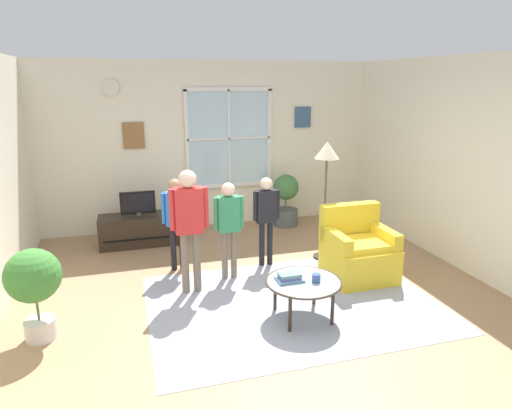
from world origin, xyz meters
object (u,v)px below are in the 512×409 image
television (138,203)px  person_red_shirt (189,218)px  armchair (358,252)px  coffee_table (303,283)px  cup (316,278)px  floor_lamp (327,162)px  remote_near_books (290,274)px  person_blue_shirt (176,214)px  person_green_shirt (229,220)px  potted_plant_corner (34,282)px  book_stack (290,277)px  person_black_shirt (266,211)px  tv_stand (140,230)px  potted_plant_by_window (286,199)px

television → person_red_shirt: (0.50, -1.77, 0.26)m
armchair → coffee_table: (-1.02, -0.75, 0.05)m
cup → floor_lamp: 1.89m
coffee_table → remote_near_books: size_ratio=5.55×
person_blue_shirt → floor_lamp: size_ratio=0.75×
cup → remote_near_books: cup is taller
remote_near_books → person_green_shirt: 1.12m
person_green_shirt → cup: bearing=-63.0°
person_red_shirt → potted_plant_corner: (-1.51, -0.58, -0.31)m
person_blue_shirt → person_green_shirt: size_ratio=0.99×
armchair → potted_plant_corner: (-3.54, -0.43, 0.26)m
coffee_table → person_green_shirt: person_green_shirt is taller
television → book_stack: (1.37, -2.63, -0.20)m
television → person_black_shirt: bearing=-39.0°
television → tv_stand: bearing=90.0°
person_blue_shirt → potted_plant_by_window: 2.41m
book_stack → remote_near_books: bearing=68.0°
remote_near_books → person_green_shirt: size_ratio=0.12×
coffee_table → cup: size_ratio=9.04×
armchair → potted_plant_by_window: (-0.14, 2.21, 0.13)m
television → potted_plant_corner: bearing=-113.3°
person_red_shirt → potted_plant_corner: person_red_shirt is taller
person_black_shirt → person_blue_shirt: person_blue_shirt is taller
tv_stand → potted_plant_corner: size_ratio=1.29×
floor_lamp → book_stack: bearing=-126.2°
armchair → television: bearing=142.6°
tv_stand → armchair: 3.18m
tv_stand → person_red_shirt: person_red_shirt is taller
person_red_shirt → tv_stand: bearing=105.7°
coffee_table → cup: cup is taller
armchair → coffee_table: bearing=-143.8°
television → person_blue_shirt: size_ratio=0.42×
potted_plant_corner → person_blue_shirt: bearing=41.2°
remote_near_books → person_black_shirt: 1.29m
person_green_shirt → floor_lamp: floor_lamp is taller
person_black_shirt → person_green_shirt: size_ratio=0.98×
person_red_shirt → potted_plant_by_window: size_ratio=1.66×
person_red_shirt → potted_plant_corner: bearing=-159.0°
cup → person_green_shirt: size_ratio=0.07×
remote_near_books → potted_plant_corner: potted_plant_corner is taller
cup → person_black_shirt: size_ratio=0.07×
person_red_shirt → person_blue_shirt: size_ratio=1.20×
potted_plant_by_window → floor_lamp: bearing=-90.2°
book_stack → remote_near_books: book_stack is taller
armchair → potted_plant_by_window: 2.22m
television → armchair: bearing=-37.4°
remote_near_books → person_green_shirt: (-0.42, 0.98, 0.34)m
person_black_shirt → person_green_shirt: bearing=-154.4°
armchair → floor_lamp: bearing=101.8°
cup → person_red_shirt: (-1.12, 0.96, 0.45)m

